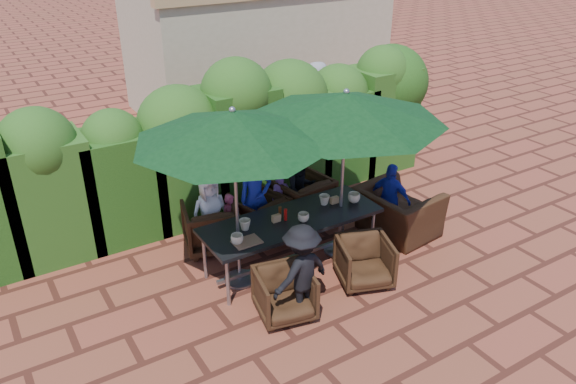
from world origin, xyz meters
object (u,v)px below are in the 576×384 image
umbrella_right (346,107)px  chair_far_right (302,197)px  chair_far_mid (260,214)px  chair_near_right (365,260)px  umbrella_left (233,127)px  chair_far_left (210,224)px  chair_near_left (285,292)px  chair_end_right (398,205)px  dining_table (292,223)px

umbrella_right → chair_far_right: umbrella_right is taller
chair_far_mid → chair_near_right: (0.58, -1.81, -0.01)m
umbrella_left → chair_far_left: size_ratio=3.16×
chair_far_left → chair_far_mid: 0.81m
chair_near_left → chair_end_right: bearing=29.0°
chair_near_left → chair_far_left: bearing=105.3°
chair_near_left → chair_far_right: bearing=63.8°
umbrella_right → chair_near_right: size_ratio=3.82×
chair_far_mid → chair_near_left: 1.96m
dining_table → chair_near_right: (0.61, -0.86, -0.33)m
dining_table → chair_near_left: size_ratio=3.68×
chair_far_right → chair_end_right: chair_end_right is taller
umbrella_left → chair_near_right: 2.51m
chair_far_left → chair_near_left: 1.90m
chair_far_left → chair_far_mid: size_ratio=1.09×
umbrella_right → chair_far_mid: bearing=126.3°
umbrella_right → dining_table: bearing=175.1°
chair_far_right → umbrella_left: bearing=22.5°
umbrella_left → umbrella_right: size_ratio=0.92×
chair_far_left → chair_near_right: (1.38, -1.87, -0.04)m
chair_near_right → chair_far_left: bearing=146.2°
umbrella_right → chair_far_right: 2.09m
chair_far_right → chair_end_right: 1.52m
dining_table → chair_far_left: 1.30m
umbrella_left → chair_far_mid: bearing=47.3°
dining_table → chair_far_mid: bearing=87.8°
chair_far_mid → umbrella_right: bearing=112.2°
umbrella_left → chair_near_left: (0.14, -0.94, -1.87)m
dining_table → chair_far_right: (0.83, 1.00, -0.26)m
chair_far_right → chair_near_right: bearing=75.5°
chair_far_left → chair_near_left: chair_far_left is taller
chair_near_left → chair_near_right: (1.27, 0.03, 0.01)m
dining_table → umbrella_left: (-0.80, 0.05, 1.54)m
dining_table → umbrella_right: bearing=-4.9°
dining_table → umbrella_left: umbrella_left is taller
dining_table → chair_far_mid: 1.00m
umbrella_left → chair_end_right: umbrella_left is taller
chair_far_left → chair_far_right: size_ratio=0.94×
umbrella_left → chair_near_right: size_ratio=3.53×
chair_far_mid → umbrella_left: bearing=33.3°
chair_far_mid → chair_near_right: 1.90m
umbrella_left → chair_far_mid: umbrella_left is taller
chair_near_left → dining_table: bearing=65.5°
chair_far_mid → chair_end_right: chair_end_right is taller
umbrella_right → chair_near_left: umbrella_right is taller
chair_far_mid → chair_end_right: (1.81, -1.07, 0.14)m
umbrella_left → umbrella_right: bearing=-4.3°
chair_far_right → chair_near_left: bearing=44.0°
chair_near_left → chair_far_mid: bearing=81.3°
chair_far_right → umbrella_right: bearing=79.8°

